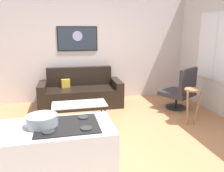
{
  "coord_description": "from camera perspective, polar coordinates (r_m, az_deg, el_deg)",
  "views": [
    {
      "loc": [
        -0.72,
        -3.48,
        1.81
      ],
      "look_at": [
        0.28,
        0.9,
        0.7
      ],
      "focal_mm": 36.78,
      "sensor_mm": 36.0,
      "label": 1
    }
  ],
  "objects": [
    {
      "name": "ground",
      "position": [
        4.0,
        -1.05,
        -13.38
      ],
      "size": [
        6.4,
        6.4,
        0.04
      ],
      "primitive_type": "cube",
      "color": "#B97E51"
    },
    {
      "name": "back_wall",
      "position": [
        5.96,
        -5.97,
        9.88
      ],
      "size": [
        6.4,
        0.05,
        2.8
      ],
      "primitive_type": "cube",
      "color": "beige",
      "rests_on": "ground"
    },
    {
      "name": "couch",
      "position": [
        5.6,
        -7.79,
        -1.85
      ],
      "size": [
        1.96,
        0.84,
        0.91
      ],
      "color": "black",
      "rests_on": "ground"
    },
    {
      "name": "coffee_table",
      "position": [
        4.6,
        -8.11,
        -4.7
      ],
      "size": [
        1.07,
        0.51,
        0.38
      ],
      "color": "silver",
      "rests_on": "ground"
    },
    {
      "name": "armchair",
      "position": [
        5.49,
        16.7,
        -1.08
      ],
      "size": [
        0.91,
        0.9,
        0.98
      ],
      "color": "black",
      "rests_on": "ground"
    },
    {
      "name": "bar_stool",
      "position": [
        4.67,
        19.2,
        -2.84
      ],
      "size": [
        0.34,
        0.33,
        0.71
      ],
      "color": "#A1734B",
      "rests_on": "ground"
    },
    {
      "name": "kitchen_counter",
      "position": [
        2.51,
        -16.59,
        -19.4
      ],
      "size": [
        1.39,
        0.61,
        0.93
      ],
      "color": "white",
      "rests_on": "ground"
    },
    {
      "name": "mixing_bowl",
      "position": [
        2.31,
        -17.0,
        -8.31
      ],
      "size": [
        0.3,
        0.3,
        0.11
      ],
      "color": "#89939C",
      "rests_on": "kitchen_counter"
    },
    {
      "name": "wall_painting",
      "position": [
        5.88,
        -8.56,
        11.55
      ],
      "size": [
        1.0,
        0.03,
        0.6
      ],
      "color": "black"
    },
    {
      "name": "window",
      "position": [
        5.5,
        24.46,
        8.88
      ],
      "size": [
        0.03,
        1.28,
        1.48
      ],
      "color": "silver"
    }
  ]
}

